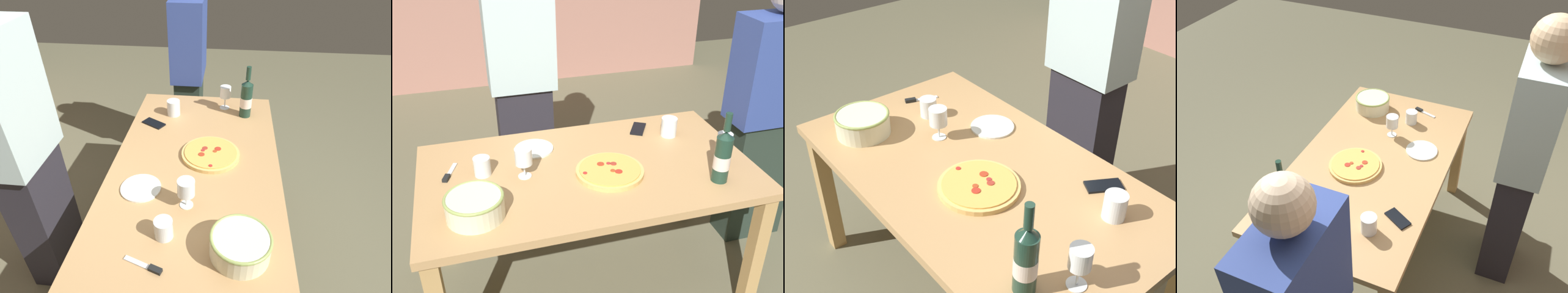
{
  "view_description": "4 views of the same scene",
  "coord_description": "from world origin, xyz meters",
  "views": [
    {
      "loc": [
        -1.38,
        -0.15,
        1.87
      ],
      "look_at": [
        0.0,
        0.0,
        0.87
      ],
      "focal_mm": 30.27,
      "sensor_mm": 36.0,
      "label": 1
    },
    {
      "loc": [
        -0.53,
        -1.81,
        1.93
      ],
      "look_at": [
        0.0,
        0.0,
        0.87
      ],
      "focal_mm": 42.3,
      "sensor_mm": 36.0,
      "label": 2
    },
    {
      "loc": [
        1.28,
        -1.03,
        2.0
      ],
      "look_at": [
        0.0,
        0.0,
        0.87
      ],
      "focal_mm": 46.52,
      "sensor_mm": 36.0,
      "label": 3
    },
    {
      "loc": [
        1.86,
        0.79,
        2.46
      ],
      "look_at": [
        0.0,
        0.0,
        0.87
      ],
      "focal_mm": 39.34,
      "sensor_mm": 36.0,
      "label": 4
    }
  ],
  "objects": [
    {
      "name": "wine_bottle",
      "position": [
        0.55,
        -0.27,
        0.88
      ],
      "size": [
        0.08,
        0.08,
        0.34
      ],
      "color": "#1C382B",
      "rests_on": "dining_table"
    },
    {
      "name": "wine_glass_near_pizza",
      "position": [
        0.65,
        -0.13,
        0.87
      ],
      "size": [
        0.07,
        0.07,
        0.16
      ],
      "color": "white",
      "rests_on": "dining_table"
    },
    {
      "name": "wine_glass_by_bottle",
      "position": [
        -0.31,
        0.01,
        0.86
      ],
      "size": [
        0.08,
        0.08,
        0.15
      ],
      "color": "white",
      "rests_on": "dining_table"
    },
    {
      "name": "dining_table",
      "position": [
        0.0,
        0.0,
        0.66
      ],
      "size": [
        1.6,
        0.9,
        0.75
      ],
      "color": "tan",
      "rests_on": "ground"
    },
    {
      "name": "pizza",
      "position": [
        0.09,
        -0.08,
        0.76
      ],
      "size": [
        0.32,
        0.32,
        0.03
      ],
      "color": "#E1B263",
      "rests_on": "dining_table"
    },
    {
      "name": "pizza_knife",
      "position": [
        -0.65,
        0.12,
        0.76
      ],
      "size": [
        0.07,
        0.16,
        0.02
      ],
      "color": "silver",
      "rests_on": "dining_table"
    },
    {
      "name": "serving_bowl",
      "position": [
        -0.55,
        -0.23,
        0.81
      ],
      "size": [
        0.25,
        0.25,
        0.1
      ],
      "color": "beige",
      "rests_on": "dining_table"
    },
    {
      "name": "person_host",
      "position": [
        -0.17,
        0.85,
        0.9
      ],
      "size": [
        0.4,
        0.24,
        1.75
      ],
      "rotation": [
        0.0,
        0.0,
        -1.37
      ],
      "color": "#25232B",
      "rests_on": "ground"
    },
    {
      "name": "ground_plane",
      "position": [
        0.0,
        0.0,
        0.0
      ],
      "size": [
        8.0,
        8.0,
        0.0
      ],
      "primitive_type": "plane",
      "color": "#66634A"
    },
    {
      "name": "cell_phone",
      "position": [
        0.38,
        0.31,
        0.76
      ],
      "size": [
        0.13,
        0.16,
        0.01
      ],
      "primitive_type": "cube",
      "rotation": [
        0.0,
        0.0,
        2.61
      ],
      "color": "black",
      "rests_on": "dining_table"
    },
    {
      "name": "side_plate",
      "position": [
        -0.22,
        0.25,
        0.76
      ],
      "size": [
        0.2,
        0.2,
        0.01
      ],
      "primitive_type": "cylinder",
      "color": "white",
      "rests_on": "dining_table"
    },
    {
      "name": "cup_ceramic",
      "position": [
        0.52,
        0.2,
        0.8
      ],
      "size": [
        0.09,
        0.09,
        0.1
      ],
      "primitive_type": "cylinder",
      "color": "white",
      "rests_on": "dining_table"
    },
    {
      "name": "cup_amber",
      "position": [
        -0.49,
        0.08,
        0.8
      ],
      "size": [
        0.08,
        0.08,
        0.09
      ],
      "primitive_type": "cylinder",
      "color": "white",
      "rests_on": "dining_table"
    },
    {
      "name": "person_guest_left",
      "position": [
        1.1,
        0.17,
        0.8
      ],
      "size": [
        0.44,
        0.24,
        1.6
      ],
      "rotation": [
        0.0,
        0.0,
        -2.99
      ],
      "color": "#243128",
      "rests_on": "ground"
    }
  ]
}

